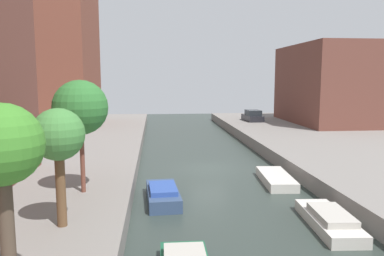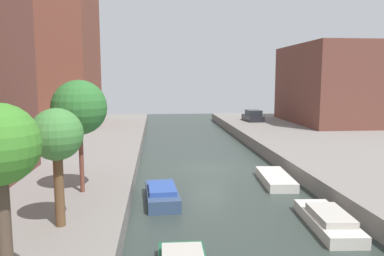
# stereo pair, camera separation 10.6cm
# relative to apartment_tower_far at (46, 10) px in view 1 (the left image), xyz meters

# --- Properties ---
(ground_plane) EXTENTS (84.00, 84.00, 0.00)m
(ground_plane) POSITION_rel_apartment_tower_far_xyz_m (16.00, -19.75, -14.18)
(ground_plane) COLOR #2D3833
(apartment_tower_far) EXTENTS (10.00, 12.60, 26.36)m
(apartment_tower_far) POSITION_rel_apartment_tower_far_xyz_m (0.00, 0.00, 0.00)
(apartment_tower_far) COLOR brown
(apartment_tower_far) RESTS_ON quay_left
(low_block_right) EXTENTS (10.00, 14.85, 9.43)m
(low_block_right) POSITION_rel_apartment_tower_far_xyz_m (34.00, -1.45, -8.47)
(low_block_right) COLOR brown
(low_block_right) RESTS_ON quay_right
(street_tree_0) EXTENTS (1.90, 1.90, 4.89)m
(street_tree_0) POSITION_rel_apartment_tower_far_xyz_m (8.74, -37.02, -9.36)
(street_tree_0) COLOR #4D3D30
(street_tree_0) RESTS_ON quay_left
(street_tree_1) EXTENTS (1.90, 1.90, 4.38)m
(street_tree_1) POSITION_rel_apartment_tower_far_xyz_m (8.74, -32.03, -9.85)
(street_tree_1) COLOR brown
(street_tree_1) RESTS_ON quay_left
(street_tree_2) EXTENTS (2.57, 2.57, 5.36)m
(street_tree_2) POSITION_rel_apartment_tower_far_xyz_m (8.74, -27.80, -9.13)
(street_tree_2) COLOR brown
(street_tree_2) RESTS_ON quay_left
(parked_car) EXTENTS (2.06, 4.09, 1.42)m
(parked_car) POSITION_rel_apartment_tower_far_xyz_m (24.68, 1.19, -12.59)
(parked_car) COLOR black
(parked_car) RESTS_ON quay_right
(moored_boat_left_2) EXTENTS (1.82, 4.18, 0.89)m
(moored_boat_left_2) POSITION_rel_apartment_tower_far_xyz_m (12.57, -26.64, -13.79)
(moored_boat_left_2) COLOR #33476B
(moored_boat_left_2) RESTS_ON ground_plane
(moored_boat_right_1) EXTENTS (1.88, 4.67, 0.79)m
(moored_boat_right_1) POSITION_rel_apartment_tower_far_xyz_m (19.67, -30.81, -13.85)
(moored_boat_right_1) COLOR beige
(moored_boat_right_1) RESTS_ON ground_plane
(moored_boat_right_2) EXTENTS (1.99, 4.56, 0.54)m
(moored_boat_right_2) POSITION_rel_apartment_tower_far_xyz_m (19.60, -23.78, -13.91)
(moored_boat_right_2) COLOR beige
(moored_boat_right_2) RESTS_ON ground_plane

